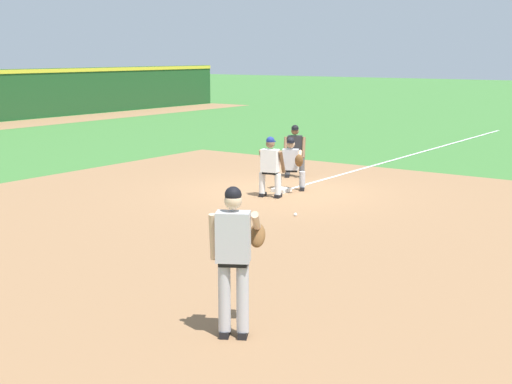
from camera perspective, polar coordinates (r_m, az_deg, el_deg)
ground_plane at (r=17.73m, az=2.03°, el=0.02°), size 160.00×160.00×0.00m
infield_dirt_patch at (r=13.20m, az=0.78°, el=-3.80°), size 18.00×18.00×0.01m
foul_line_stripe at (r=25.45m, az=13.05°, el=3.12°), size 17.61×0.10×0.00m
first_base_bag at (r=17.73m, az=2.03°, el=0.16°), size 0.38×0.38×0.09m
baseball at (r=15.07m, az=3.17°, el=-1.81°), size 0.07×0.07×0.07m
pitcher at (r=8.49m, az=-1.69°, el=-4.86°), size 0.84×0.58×1.86m
first_baseman at (r=17.76m, az=2.82°, el=2.43°), size 0.83×1.02×1.34m
baserunner at (r=16.90m, az=1.15°, el=2.21°), size 0.53×0.65×1.46m
umpire at (r=19.72m, az=3.12°, el=3.46°), size 0.62×0.67×1.46m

